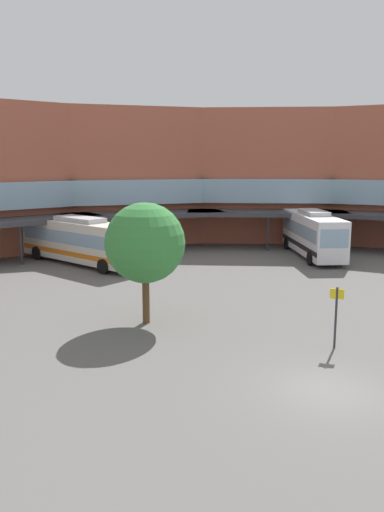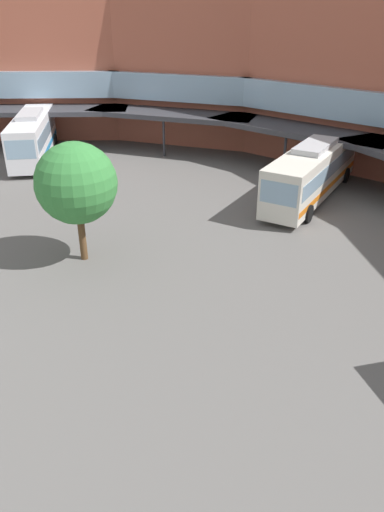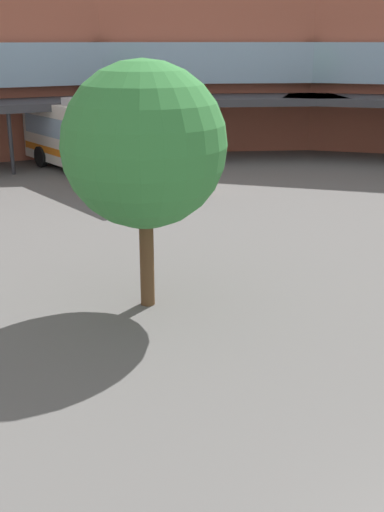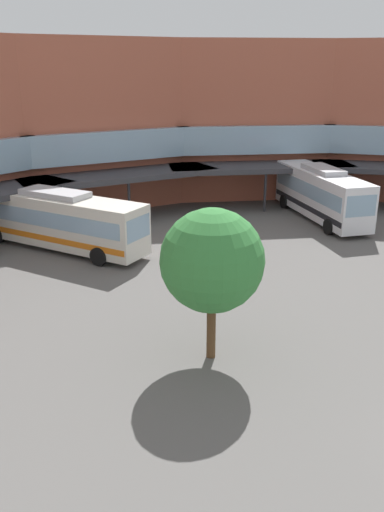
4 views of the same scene
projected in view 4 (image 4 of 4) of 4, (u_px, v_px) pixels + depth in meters
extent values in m
cube|color=#AD5942|center=(249.00, 120.00, 46.93)|extent=(15.61, 12.88, 12.95)
cube|color=#8CADC6|center=(250.00, 136.00, 46.81)|extent=(14.49, 12.30, 2.27)
cube|color=#38383D|center=(261.00, 167.00, 43.35)|extent=(14.54, 11.18, 0.40)
cylinder|color=#2D2D33|center=(265.00, 191.00, 42.40)|extent=(0.20, 0.20, 3.24)
cube|color=#AD5942|center=(95.00, 125.00, 43.13)|extent=(15.52, 8.62, 12.95)
cube|color=#8CADC6|center=(99.00, 142.00, 43.07)|extent=(14.13, 8.58, 2.27)
cube|color=#38383D|center=(120.00, 176.00, 40.08)|extent=(15.15, 6.65, 0.40)
cylinder|color=#2D2D33|center=(129.00, 202.00, 39.30)|extent=(0.20, 0.20, 3.24)
cube|color=silver|center=(57.00, 220.00, 33.90)|extent=(6.85, 12.50, 3.02)
cube|color=#8CADC6|center=(57.00, 214.00, 33.77)|extent=(6.63, 11.82, 0.97)
cube|color=orange|center=(58.00, 233.00, 34.18)|extent=(6.79, 12.28, 0.36)
cube|color=#8CADC6|center=(138.00, 228.00, 30.91)|extent=(2.13, 0.92, 1.33)
cube|color=#B2B2B7|center=(55.00, 193.00, 33.33)|extent=(3.27, 4.81, 0.36)
cylinder|color=black|center=(125.00, 245.00, 33.41)|extent=(0.68, 1.13, 1.10)
cylinder|color=black|center=(99.00, 257.00, 31.33)|extent=(0.68, 1.13, 1.10)
cylinder|color=black|center=(25.00, 225.00, 37.34)|extent=(0.68, 1.13, 1.10)
cube|color=white|center=(321.00, 193.00, 40.23)|extent=(6.76, 10.97, 3.23)
cube|color=#8CADC6|center=(322.00, 188.00, 40.10)|extent=(6.54, 10.39, 1.03)
cube|color=black|center=(320.00, 205.00, 40.54)|extent=(6.70, 10.78, 0.39)
cube|color=#8CADC6|center=(361.00, 206.00, 35.18)|extent=(2.04, 1.01, 1.42)
cube|color=#B2B2B7|center=(323.00, 169.00, 39.63)|extent=(3.20, 4.30, 0.36)
cylinder|color=black|center=(361.00, 224.00, 37.63)|extent=(0.73, 1.13, 1.10)
cylinder|color=black|center=(329.00, 227.00, 37.03)|extent=(0.73, 1.13, 1.10)
cylinder|color=black|center=(312.00, 200.00, 44.39)|extent=(0.73, 1.13, 1.10)
cylinder|color=black|center=(284.00, 201.00, 43.79)|extent=(0.73, 1.13, 1.10)
cylinder|color=brown|center=(211.00, 323.00, 21.28)|extent=(0.36, 0.36, 3.01)
sphere|color=#38843D|center=(212.00, 260.00, 20.40)|extent=(4.00, 4.00, 4.00)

